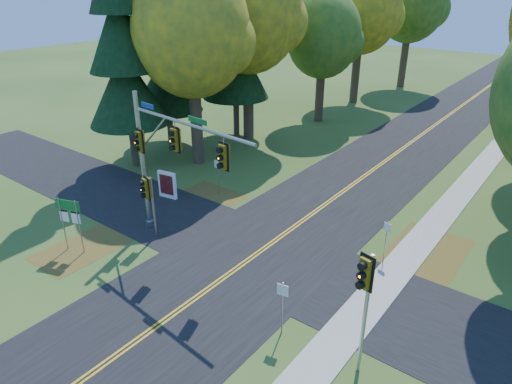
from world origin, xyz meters
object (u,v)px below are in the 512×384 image
Objects in this scene: east_signal_pole at (365,286)px; info_kiosk at (167,185)px; traffic_mast at (164,153)px; route_sign_cluster at (69,215)px.

info_kiosk is at bearing 171.88° from east_signal_pole.
east_signal_pole is at bearing -30.04° from info_kiosk.
info_kiosk is at bearing 144.71° from traffic_mast.
info_kiosk is at bearing 77.24° from route_sign_cluster.
info_kiosk is (-15.87, 5.76, -2.91)m from east_signal_pole.
east_signal_pole reaches higher than route_sign_cluster.
traffic_mast is at bearing 31.39° from route_sign_cluster.
route_sign_cluster is (-15.03, -1.39, -1.71)m from east_signal_pole.
traffic_mast is 2.84× the size of route_sign_cluster.
traffic_mast is 12.24m from east_signal_pole.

